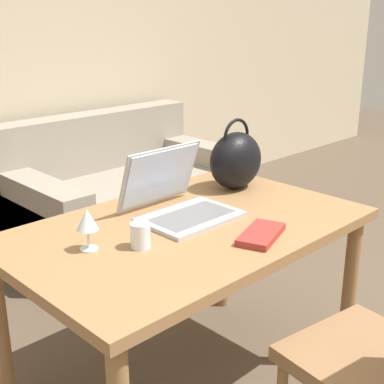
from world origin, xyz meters
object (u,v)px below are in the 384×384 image
(drinking_glass, at_px, (140,235))
(wine_glass, at_px, (87,221))
(couch, at_px, (124,197))
(laptop, at_px, (176,197))
(handbag, at_px, (236,160))

(drinking_glass, height_order, wine_glass, wine_glass)
(couch, height_order, laptop, laptop)
(handbag, bearing_deg, drinking_glass, -163.96)
(laptop, relative_size, handbag, 1.17)
(laptop, xyz_separation_m, handbag, (0.41, 0.06, 0.06))
(laptop, height_order, drinking_glass, laptop)
(couch, distance_m, handbag, 1.47)
(laptop, xyz_separation_m, drinking_glass, (-0.30, -0.15, -0.02))
(drinking_glass, distance_m, handbag, 0.74)
(laptop, bearing_deg, couch, 60.53)
(drinking_glass, xyz_separation_m, wine_glass, (-0.13, 0.10, 0.06))
(drinking_glass, bearing_deg, couch, 54.71)
(couch, distance_m, wine_glass, 1.93)
(couch, bearing_deg, handbag, -105.39)
(couch, bearing_deg, drinking_glass, -125.29)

